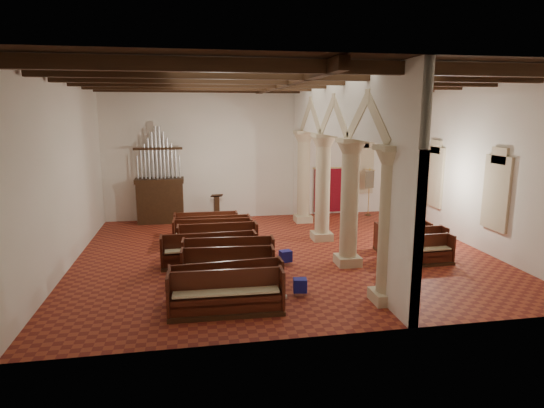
{
  "coord_description": "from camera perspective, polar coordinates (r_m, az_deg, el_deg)",
  "views": [
    {
      "loc": [
        -3.07,
        -14.91,
        4.84
      ],
      "look_at": [
        -0.33,
        0.5,
        1.69
      ],
      "focal_mm": 30.0,
      "sensor_mm": 36.0,
      "label": 1
    }
  ],
  "objects": [
    {
      "name": "window_back",
      "position": [
        22.55,
        11.01,
        4.46
      ],
      "size": [
        1.0,
        0.03,
        2.2
      ],
      "primitive_type": "cube",
      "color": "#34755D",
      "rests_on": "wall_back"
    },
    {
      "name": "aisle_pew_1",
      "position": [
        16.47,
        17.81,
        -5.06
      ],
      "size": [
        1.99,
        0.69,
        0.99
      ],
      "rotation": [
        0.0,
        0.0,
        -0.02
      ],
      "color": "#351F10",
      "rests_on": "floor"
    },
    {
      "name": "hymnal_box_b",
      "position": [
        13.36,
        0.4,
        -8.74
      ],
      "size": [
        0.36,
        0.33,
        0.29
      ],
      "primitive_type": "cube",
      "rotation": [
        0.0,
        0.0,
        0.42
      ],
      "color": "#153E96",
      "rests_on": "floor"
    },
    {
      "name": "processional_banner",
      "position": [
        22.14,
        12.04,
        0.6
      ],
      "size": [
        0.5,
        0.64,
        2.3
      ],
      "rotation": [
        0.0,
        0.0,
        0.36
      ],
      "color": "#351F10",
      "rests_on": "floor"
    },
    {
      "name": "pipe_organ",
      "position": [
        20.76,
        -13.87,
        1.44
      ],
      "size": [
        2.1,
        0.85,
        4.4
      ],
      "color": "#351F10",
      "rests_on": "floor"
    },
    {
      "name": "nave_pew_2",
      "position": [
        13.28,
        -5.53,
        -8.45
      ],
      "size": [
        2.7,
        0.87,
        1.04
      ],
      "rotation": [
        0.0,
        0.0,
        -0.07
      ],
      "color": "#351F10",
      "rests_on": "floor"
    },
    {
      "name": "nave_pew_5",
      "position": [
        15.99,
        -6.8,
        -5.0
      ],
      "size": [
        2.77,
        0.72,
        1.06
      ],
      "rotation": [
        0.0,
        0.0,
        0.0
      ],
      "color": "#351F10",
      "rests_on": "floor"
    },
    {
      "name": "hymnal_box_a",
      "position": [
        12.44,
        3.54,
        -10.13
      ],
      "size": [
        0.4,
        0.35,
        0.36
      ],
      "primitive_type": "cube",
      "rotation": [
        0.0,
        0.0,
        -0.15
      ],
      "color": "navy",
      "rests_on": "floor"
    },
    {
      "name": "arcade",
      "position": [
        15.74,
        8.04,
        6.63
      ],
      "size": [
        0.9,
        11.9,
        6.0
      ],
      "color": "#C2B290",
      "rests_on": "floor"
    },
    {
      "name": "lectern",
      "position": [
        20.88,
        -6.95,
        -0.64
      ],
      "size": [
        0.55,
        0.57,
        1.25
      ],
      "rotation": [
        0.0,
        0.0,
        0.14
      ],
      "color": "#332310",
      "rests_on": "floor"
    },
    {
      "name": "nave_pew_1",
      "position": [
        12.26,
        -5.66,
        -10.31
      ],
      "size": [
        3.04,
        0.86,
        0.98
      ],
      "rotation": [
        0.0,
        0.0,
        0.07
      ],
      "color": "#351F10",
      "rests_on": "floor"
    },
    {
      "name": "window_right_a",
      "position": [
        16.97,
        26.43,
        1.24
      ],
      "size": [
        0.03,
        1.0,
        2.2
      ],
      "primitive_type": "cube",
      "color": "#34755D",
      "rests_on": "wall_right"
    },
    {
      "name": "aisle_pew_2",
      "position": [
        16.93,
        16.05,
        -4.48
      ],
      "size": [
        1.98,
        0.76,
        1.01
      ],
      "rotation": [
        0.0,
        0.0,
        -0.05
      ],
      "color": "#351F10",
      "rests_on": "floor"
    },
    {
      "name": "nave_pew_8",
      "position": [
        18.29,
        -8.26,
        -3.05
      ],
      "size": [
        2.5,
        0.64,
        0.96
      ],
      "rotation": [
        0.0,
        0.0,
        -0.0
      ],
      "color": "#351F10",
      "rests_on": "floor"
    },
    {
      "name": "nave_pew_7",
      "position": [
        17.61,
        -7.46,
        -3.61
      ],
      "size": [
        2.92,
        0.71,
        0.95
      ],
      "rotation": [
        0.0,
        0.0,
        0.03
      ],
      "color": "#351F10",
      "rests_on": "floor"
    },
    {
      "name": "hymnal_box_c",
      "position": [
        14.8,
        1.71,
        -6.55
      ],
      "size": [
        0.42,
        0.37,
        0.37
      ],
      "primitive_type": "cube",
      "rotation": [
        0.0,
        0.0,
        0.22
      ],
      "color": "navy",
      "rests_on": "floor"
    },
    {
      "name": "window_right_b",
      "position": [
        20.28,
        19.78,
        3.24
      ],
      "size": [
        0.03,
        1.0,
        2.2
      ],
      "primitive_type": "cube",
      "color": "#34755D",
      "rests_on": "wall_right"
    },
    {
      "name": "wall_right",
      "position": [
        18.09,
        23.91,
        4.58
      ],
      "size": [
        0.02,
        12.0,
        6.0
      ],
      "primitive_type": "cube",
      "color": "white",
      "rests_on": "floor"
    },
    {
      "name": "tube_heater_a",
      "position": [
        11.92,
        -0.78,
        -11.72
      ],
      "size": [
        1.1,
        0.12,
        0.11
      ],
      "primitive_type": "cylinder",
      "rotation": [
        0.0,
        1.57,
        -0.01
      ],
      "color": "silver",
      "rests_on": "floor"
    },
    {
      "name": "aisle_pew_0",
      "position": [
        15.63,
        18.58,
        -6.04
      ],
      "size": [
        1.9,
        0.7,
        0.95
      ],
      "rotation": [
        0.0,
        0.0,
        0.03
      ],
      "color": "#351F10",
      "rests_on": "floor"
    },
    {
      "name": "floor",
      "position": [
        15.98,
        1.5,
        -6.25
      ],
      "size": [
        14.0,
        14.0,
        0.0
      ],
      "primitive_type": "plane",
      "color": "#983721",
      "rests_on": "ground"
    },
    {
      "name": "wall_left",
      "position": [
        15.53,
        -24.69,
        3.55
      ],
      "size": [
        0.02,
        12.0,
        6.0
      ],
      "primitive_type": "cube",
      "color": "white",
      "rests_on": "floor"
    },
    {
      "name": "tube_heater_b",
      "position": [
        11.57,
        -3.3,
        -12.5
      ],
      "size": [
        1.13,
        0.43,
        0.11
      ],
      "primitive_type": "cylinder",
      "rotation": [
        0.0,
        1.57,
        -0.29
      ],
      "color": "white",
      "rests_on": "floor"
    },
    {
      "name": "nave_pew_3",
      "position": [
        14.21,
        -5.47,
        -7.09
      ],
      "size": [
        2.85,
        0.88,
        1.05
      ],
      "rotation": [
        0.0,
        0.0,
        -0.06
      ],
      "color": "#351F10",
      "rests_on": "floor"
    },
    {
      "name": "nave_pew_4",
      "position": [
        14.81,
        -7.88,
        -6.39
      ],
      "size": [
        3.06,
        0.8,
        1.05
      ],
      "rotation": [
        0.0,
        0.0,
        0.03
      ],
      "color": "#351F10",
      "rests_on": "floor"
    },
    {
      "name": "nave_pew_6",
      "position": [
        16.93,
        -7.4,
        -4.16
      ],
      "size": [
        2.92,
        0.76,
        0.99
      ],
      "rotation": [
        0.0,
        0.0,
        -0.03
      ],
      "color": "#351F10",
      "rests_on": "floor"
    },
    {
      "name": "nave_pew_0",
      "position": [
        11.37,
        -5.75,
        -11.91
      ],
      "size": [
        2.83,
        0.78,
        1.08
      ],
      "rotation": [
        0.0,
        0.0,
        -0.02
      ],
      "color": "#351F10",
      "rests_on": "floor"
    },
    {
      "name": "ceiling_beams",
      "position": [
        15.26,
        1.62,
        15.07
      ],
      "size": [
        13.8,
        11.8,
        0.3
      ],
      "primitive_type": null,
      "color": "#351F10",
      "rests_on": "wall_back"
    },
    {
      "name": "wall_front",
      "position": [
        9.6,
        8.76,
        0.21
      ],
      "size": [
        14.0,
        0.02,
        6.0
      ],
      "primitive_type": "cube",
      "color": "white",
      "rests_on": "floor"
    },
    {
      "name": "ceiling",
      "position": [
        15.27,
        1.62,
        15.74
      ],
      "size": [
        14.0,
        14.0,
        0.0
      ],
      "primitive_type": "plane",
      "rotation": [
        3.14,
        0.0,
        0.0
      ],
      "color": "black",
      "rests_on": "wall_back"
    },
    {
      "name": "wall_back",
      "position": [
        21.22,
        -1.72,
        6.41
      ],
      "size": [
        14.0,
        0.02,
        6.0
      ],
      "primitive_type": "cube",
      "color": "white",
      "rests_on": "floor"
    },
    {
      "name": "dossal_curtain",
      "position": [
        22.15,
        7.34,
        1.75
      ],
      "size": [
        1.8,
        0.07,
        2.17
      ],
      "color": "maroon",
      "rests_on": "floor"
    }
  ]
}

